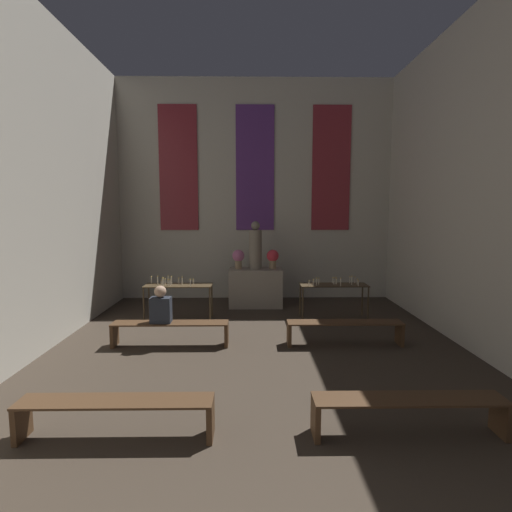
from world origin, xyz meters
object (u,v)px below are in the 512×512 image
at_px(flower_vase_right, 273,257).
at_px(flower_vase_left, 238,257).
at_px(candle_rack_left, 178,288).
at_px(pew_back_right, 345,328).
at_px(statue, 256,247).
at_px(candle_rack_right, 334,288).
at_px(pew_back_left, 170,328).
at_px(altar, 256,287).
at_px(pew_second_left, 116,410).
at_px(pew_second_right, 409,408).
at_px(person_seated, 161,306).

bearing_deg(flower_vase_right, flower_vase_left, 180.00).
relative_size(candle_rack_left, pew_back_right, 0.72).
bearing_deg(statue, candle_rack_left, -146.03).
bearing_deg(candle_rack_right, pew_back_left, -151.74).
relative_size(statue, pew_back_right, 0.58).
distance_m(altar, statue, 1.02).
bearing_deg(candle_rack_left, altar, 33.97).
height_order(candle_rack_left, pew_second_left, candle_rack_left).
bearing_deg(pew_second_right, statue, 104.95).
height_order(statue, candle_rack_left, statue).
xyz_separation_m(statue, candle_rack_right, (1.73, -1.17, -0.81)).
relative_size(flower_vase_left, person_seated, 0.72).
height_order(candle_rack_left, pew_back_left, candle_rack_left).
xyz_separation_m(candle_rack_right, pew_back_right, (-0.17, -1.77, -0.37)).
distance_m(altar, pew_second_left, 6.06).
distance_m(altar, pew_back_right, 3.34).
bearing_deg(pew_second_right, candle_rack_right, 87.97).
bearing_deg(pew_second_right, altar, 104.95).
bearing_deg(candle_rack_left, flower_vase_left, 41.83).
bearing_deg(person_seated, pew_back_right, -0.00).
height_order(flower_vase_right, person_seated, flower_vase_right).
bearing_deg(candle_rack_right, altar, 145.91).
distance_m(statue, pew_back_right, 3.53).
bearing_deg(altar, candle_rack_left, -146.03).
xyz_separation_m(altar, person_seated, (-1.72, -2.94, 0.24)).
bearing_deg(person_seated, flower_vase_left, 66.25).
bearing_deg(pew_back_right, pew_back_left, 180.00).
bearing_deg(pew_back_right, candle_rack_right, 84.63).
distance_m(candle_rack_left, person_seated, 1.77).
xyz_separation_m(flower_vase_left, flower_vase_right, (0.86, 0.00, 0.00)).
bearing_deg(pew_second_left, person_seated, 93.15).
bearing_deg(candle_rack_right, pew_second_right, -92.03).
relative_size(pew_second_left, pew_second_right, 1.00).
distance_m(candle_rack_left, pew_back_left, 1.82).
height_order(flower_vase_right, pew_second_left, flower_vase_right).
bearing_deg(pew_second_left, flower_vase_right, 71.21).
bearing_deg(person_seated, pew_back_left, -0.00).
bearing_deg(candle_rack_left, flower_vase_right, 28.37).
relative_size(flower_vase_right, pew_second_right, 0.23).
bearing_deg(altar, person_seated, -120.38).
height_order(pew_back_right, person_seated, person_seated).
height_order(altar, pew_back_right, altar).
height_order(statue, candle_rack_right, statue).
relative_size(flower_vase_right, person_seated, 0.72).
bearing_deg(statue, altar, 90.00).
relative_size(pew_second_left, pew_back_left, 1.00).
xyz_separation_m(pew_second_left, pew_back_right, (3.13, 2.92, 0.00)).
bearing_deg(candle_rack_right, person_seated, -152.86).
distance_m(candle_rack_right, pew_second_right, 4.70).
bearing_deg(person_seated, candle_rack_left, 90.40).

